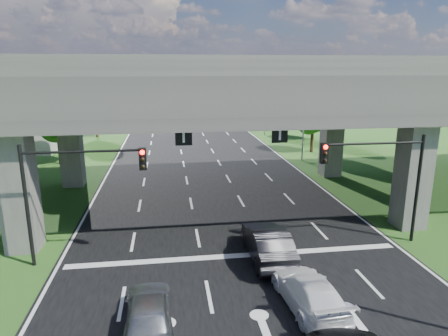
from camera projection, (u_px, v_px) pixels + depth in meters
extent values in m
plane|color=#274A17|center=(251.00, 293.00, 17.11)|extent=(160.00, 160.00, 0.00)
cube|color=black|center=(220.00, 212.00, 26.70)|extent=(18.00, 120.00, 0.03)
cube|color=#3D3A37|center=(216.00, 89.00, 26.66)|extent=(80.00, 15.00, 2.00)
cube|color=#585651|center=(234.00, 65.00, 19.34)|extent=(80.00, 0.50, 1.00)
cube|color=#585651|center=(205.00, 66.00, 33.25)|extent=(80.00, 0.50, 1.00)
cube|color=#585651|center=(18.00, 186.00, 20.49)|extent=(1.60, 1.60, 7.00)
cube|color=#585651|center=(71.00, 143.00, 32.01)|extent=(1.60, 1.60, 7.00)
cube|color=#585651|center=(413.00, 171.00, 23.52)|extent=(1.60, 1.60, 7.00)
cube|color=#585651|center=(332.00, 137.00, 35.04)|extent=(1.60, 1.60, 7.00)
cube|color=black|center=(184.00, 137.00, 20.09)|extent=(0.85, 0.06, 0.85)
cube|color=black|center=(280.00, 135.00, 20.78)|extent=(0.85, 0.06, 0.85)
cylinder|color=black|center=(417.00, 189.00, 21.59)|extent=(0.18, 0.18, 6.00)
cylinder|color=black|center=(374.00, 143.00, 20.57)|extent=(5.50, 0.12, 0.12)
cube|color=black|center=(324.00, 153.00, 20.12)|extent=(0.35, 0.28, 1.05)
sphere|color=#FF0C05|center=(326.00, 147.00, 19.88)|extent=(0.22, 0.22, 0.22)
cylinder|color=black|center=(27.00, 207.00, 18.83)|extent=(0.18, 0.18, 6.00)
cylinder|color=black|center=(83.00, 152.00, 18.58)|extent=(5.50, 0.12, 0.12)
cube|color=black|center=(143.00, 159.00, 18.88)|extent=(0.35, 0.28, 1.05)
sphere|color=#FF0C05|center=(142.00, 152.00, 18.64)|extent=(0.22, 0.22, 0.22)
cylinder|color=gray|center=(304.00, 112.00, 40.36)|extent=(0.16, 0.16, 10.00)
cylinder|color=gray|center=(292.00, 64.00, 39.00)|extent=(3.00, 0.10, 0.10)
cube|color=gray|center=(277.00, 65.00, 38.82)|extent=(0.60, 0.25, 0.18)
cylinder|color=gray|center=(266.00, 100.00, 55.72)|extent=(0.16, 0.16, 10.00)
cylinder|color=gray|center=(256.00, 65.00, 54.36)|extent=(3.00, 0.10, 0.10)
cube|color=gray|center=(245.00, 66.00, 54.18)|extent=(0.60, 0.25, 0.18)
cylinder|color=black|center=(60.00, 148.00, 39.73)|extent=(0.36, 0.36, 3.30)
sphere|color=#144A13|center=(56.00, 118.00, 38.99)|extent=(4.50, 4.50, 4.50)
sphere|color=#144A13|center=(59.00, 104.00, 38.43)|extent=(3.60, 3.60, 3.60)
sphere|color=#144A13|center=(55.00, 126.00, 39.55)|extent=(3.30, 3.30, 3.30)
cylinder|color=black|center=(50.00, 137.00, 47.04)|extent=(0.36, 0.36, 2.86)
sphere|color=#144A13|center=(48.00, 115.00, 46.41)|extent=(3.90, 3.90, 3.90)
sphere|color=#144A13|center=(50.00, 105.00, 45.89)|extent=(3.12, 3.12, 3.12)
sphere|color=#144A13|center=(47.00, 121.00, 46.94)|extent=(2.86, 2.86, 2.86)
cylinder|color=black|center=(96.00, 124.00, 55.19)|extent=(0.36, 0.36, 3.52)
sphere|color=#144A13|center=(94.00, 101.00, 54.41)|extent=(4.80, 4.80, 4.80)
sphere|color=#144A13|center=(96.00, 90.00, 53.82)|extent=(3.84, 3.84, 3.84)
sphere|color=#144A13|center=(93.00, 108.00, 54.98)|extent=(3.52, 3.52, 3.52)
cylinder|color=black|center=(312.00, 139.00, 45.39)|extent=(0.36, 0.36, 3.08)
sphere|color=#144A13|center=(313.00, 114.00, 44.71)|extent=(4.20, 4.20, 4.20)
sphere|color=#144A13|center=(318.00, 103.00, 44.17)|extent=(3.36, 3.36, 3.36)
sphere|color=#144A13|center=(309.00, 121.00, 45.26)|extent=(3.08, 3.08, 3.08)
cylinder|color=black|center=(312.00, 129.00, 53.51)|extent=(0.36, 0.36, 2.86)
sphere|color=#144A13|center=(313.00, 109.00, 52.87)|extent=(3.90, 3.90, 3.90)
sphere|color=#144A13|center=(318.00, 100.00, 52.35)|extent=(3.12, 3.12, 3.12)
sphere|color=#144A13|center=(310.00, 115.00, 53.41)|extent=(2.86, 2.86, 2.86)
cylinder|color=black|center=(268.00, 120.00, 60.58)|extent=(0.36, 0.36, 3.30)
sphere|color=#144A13|center=(269.00, 100.00, 59.85)|extent=(4.50, 4.50, 4.50)
sphere|color=#144A13|center=(272.00, 91.00, 59.28)|extent=(3.60, 3.60, 3.60)
sphere|color=#144A13|center=(266.00, 106.00, 60.41)|extent=(3.30, 3.30, 3.30)
imported|color=gray|center=(149.00, 311.00, 14.55)|extent=(1.84, 4.34, 1.46)
imported|color=black|center=(267.00, 243.00, 19.97)|extent=(1.87, 5.18, 1.70)
imported|color=white|center=(309.00, 292.00, 15.91)|extent=(2.24, 4.85, 1.37)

